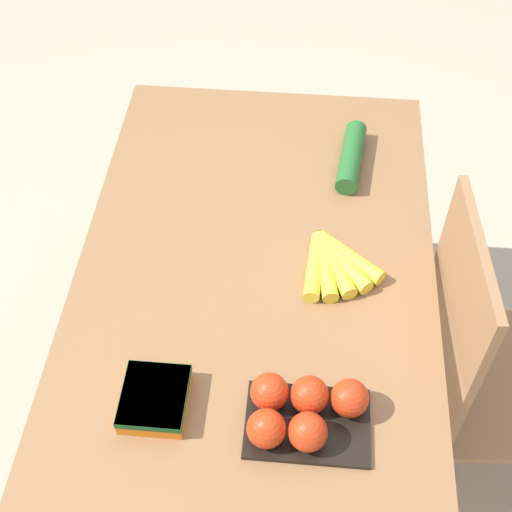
{
  "coord_description": "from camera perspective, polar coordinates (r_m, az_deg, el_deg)",
  "views": [
    {
      "loc": [
        1.04,
        0.09,
        2.03
      ],
      "look_at": [
        0.0,
        0.0,
        0.79
      ],
      "focal_mm": 50.0,
      "sensor_mm": 36.0,
      "label": 1
    }
  ],
  "objects": [
    {
      "name": "dining_table",
      "position": [
        1.73,
        0.0,
        -2.95
      ],
      "size": [
        1.3,
        0.82,
        0.76
      ],
      "color": "olive",
      "rests_on": "ground_plane"
    },
    {
      "name": "cucumber_near",
      "position": [
        1.88,
        7.63,
        7.87
      ],
      "size": [
        0.24,
        0.08,
        0.06
      ],
      "color": "#236028",
      "rests_on": "dining_table"
    },
    {
      "name": "ground_plane",
      "position": [
        2.28,
        0.0,
        -12.84
      ],
      "size": [
        12.0,
        12.0,
        0.0
      ],
      "primitive_type": "plane",
      "color": "#B7A88E"
    },
    {
      "name": "carrot_bag",
      "position": [
        1.44,
        -8.11,
        -11.2
      ],
      "size": [
        0.14,
        0.13,
        0.04
      ],
      "color": "orange",
      "rests_on": "dining_table"
    },
    {
      "name": "chair",
      "position": [
        1.85,
        17.72,
        -8.81
      ],
      "size": [
        0.45,
        0.43,
        0.99
      ],
      "rotation": [
        0.0,
        0.0,
        3.22
      ],
      "color": "#8E6642",
      "rests_on": "ground_plane"
    },
    {
      "name": "tomato_pack",
      "position": [
        1.39,
        3.68,
        -12.28
      ],
      "size": [
        0.16,
        0.24,
        0.09
      ],
      "color": "black",
      "rests_on": "dining_table"
    },
    {
      "name": "banana_bunch",
      "position": [
        1.63,
        6.17,
        -0.54
      ],
      "size": [
        0.2,
        0.18,
        0.04
      ],
      "color": "brown",
      "rests_on": "dining_table"
    }
  ]
}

